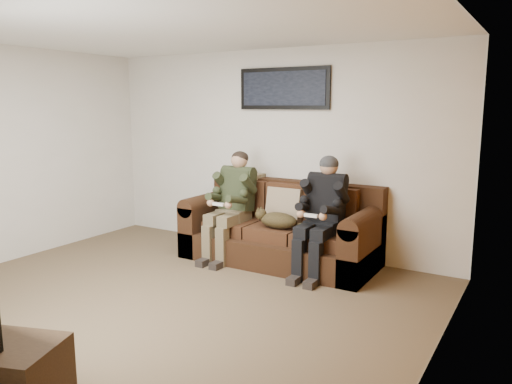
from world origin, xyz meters
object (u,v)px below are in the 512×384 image
Objects in this scene: cat at (277,220)px; sofa at (282,231)px; person_left at (232,198)px; framed_poster at (284,88)px; person_right at (322,208)px.

sofa is at bearing 104.06° from cat.
framed_poster reaches higher than person_left.
person_left is at bearing -124.94° from framed_poster.
person_left is at bearing -179.98° from person_right.
framed_poster is (-0.20, 0.38, 1.74)m from sofa.
cat is (-0.54, -0.06, -0.19)m from person_right.
cat is at bearing -75.94° from sofa.
cat is at bearing -173.15° from person_right.
person_left reaches higher than sofa.
framed_poster is at bearing 55.06° from person_left.
person_left is 1.52m from framed_poster.
framed_poster reaches higher than person_right.
framed_poster is (-0.80, 0.58, 1.34)m from person_right.
person_left is 1.21m from person_right.
sofa is at bearing 162.00° from person_right.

